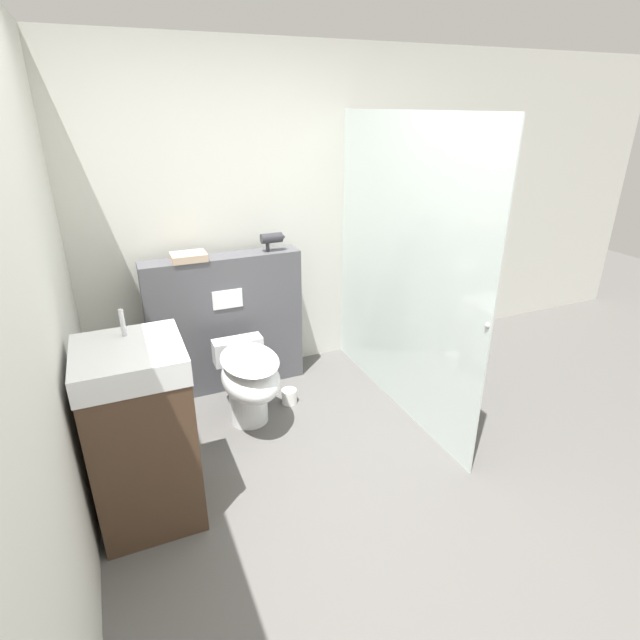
# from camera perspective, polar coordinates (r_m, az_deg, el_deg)

# --- Properties ---
(ground_plane) EXTENTS (12.00, 12.00, 0.00)m
(ground_plane) POSITION_cam_1_polar(r_m,az_deg,el_deg) (2.93, 5.71, -21.67)
(ground_plane) COLOR #565451
(wall_back) EXTENTS (8.00, 0.06, 2.50)m
(wall_back) POSITION_cam_1_polar(r_m,az_deg,el_deg) (3.95, -7.31, 11.28)
(wall_back) COLOR silver
(wall_back) RESTS_ON ground_plane
(wall_side_left) EXTENTS (0.06, 8.00, 2.50)m
(wall_side_left) POSITION_cam_1_polar(r_m,az_deg,el_deg) (1.99, -30.33, -4.40)
(wall_side_left) COLOR silver
(wall_side_left) RESTS_ON ground_plane
(partition_panel) EXTENTS (1.16, 0.21, 1.06)m
(partition_panel) POSITION_cam_1_polar(r_m,az_deg,el_deg) (3.88, -10.64, -0.35)
(partition_panel) COLOR #4C4C51
(partition_panel) RESTS_ON ground_plane
(shower_glass) EXTENTS (0.04, 1.83, 2.04)m
(shower_glass) POSITION_cam_1_polar(r_m,az_deg,el_deg) (3.46, 9.28, 5.49)
(shower_glass) COLOR silver
(shower_glass) RESTS_ON ground_plane
(toilet) EXTENTS (0.38, 0.66, 0.55)m
(toilet) POSITION_cam_1_polar(r_m,az_deg,el_deg) (3.44, -8.14, -6.81)
(toilet) COLOR white
(toilet) RESTS_ON ground_plane
(sink_vanity) EXTENTS (0.51, 0.52, 1.15)m
(sink_vanity) POSITION_cam_1_polar(r_m,az_deg,el_deg) (2.78, -19.70, -12.26)
(sink_vanity) COLOR #473323
(sink_vanity) RESTS_ON ground_plane
(hair_drier) EXTENTS (0.19, 0.07, 0.14)m
(hair_drier) POSITION_cam_1_polar(r_m,az_deg,el_deg) (3.75, -5.45, 9.27)
(hair_drier) COLOR #2D2D33
(hair_drier) RESTS_ON partition_panel
(folded_towel) EXTENTS (0.24, 0.19, 0.05)m
(folded_towel) POSITION_cam_1_polar(r_m,az_deg,el_deg) (3.64, -14.78, 7.01)
(folded_towel) COLOR tan
(folded_towel) RESTS_ON partition_panel
(spare_toilet_roll) EXTENTS (0.11, 0.11, 0.11)m
(spare_toilet_roll) POSITION_cam_1_polar(r_m,az_deg,el_deg) (3.79, -3.54, -8.70)
(spare_toilet_roll) COLOR white
(spare_toilet_roll) RESTS_ON ground_plane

